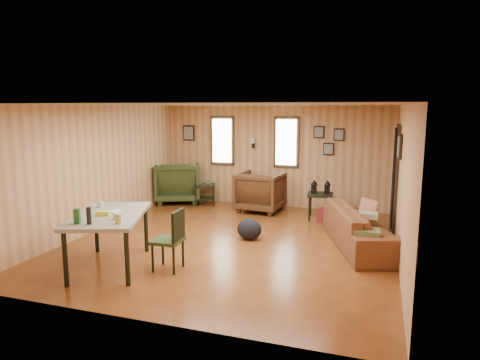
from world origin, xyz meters
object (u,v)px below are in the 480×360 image
object	(u,v)px
sofa	(364,221)
side_table	(320,192)
recliner_green	(178,180)
end_table	(205,191)
dining_table	(108,219)
recliner_brown	(261,190)

from	to	relation	value
sofa	side_table	size ratio (longest dim) A/B	2.75
recliner_green	end_table	bearing A→B (deg)	149.78
dining_table	end_table	bearing A→B (deg)	73.48
sofa	recliner_green	xyz separation A→B (m)	(-4.58, 2.20, 0.10)
recliner_brown	end_table	bearing A→B (deg)	-2.62
recliner_brown	side_table	xyz separation A→B (m)	(1.39, -0.27, 0.08)
sofa	end_table	distance (m)	4.35
side_table	dining_table	xyz separation A→B (m)	(-2.57, -3.82, 0.17)
recliner_brown	side_table	distance (m)	1.42
recliner_brown	side_table	world-z (taller)	recliner_brown
sofa	end_table	bearing A→B (deg)	42.42
recliner_brown	end_table	size ratio (longest dim) A/B	1.58
recliner_brown	dining_table	world-z (taller)	dining_table
side_table	recliner_brown	bearing A→B (deg)	169.07
sofa	dining_table	world-z (taller)	dining_table
dining_table	recliner_brown	bearing A→B (deg)	53.65
recliner_brown	recliner_green	size ratio (longest dim) A/B	0.90
recliner_green	recliner_brown	bearing A→B (deg)	149.05
recliner_green	dining_table	world-z (taller)	recliner_green
sofa	recliner_brown	world-z (taller)	recliner_brown
side_table	dining_table	world-z (taller)	dining_table
recliner_brown	end_table	xyz separation A→B (m)	(-1.46, 0.20, -0.15)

